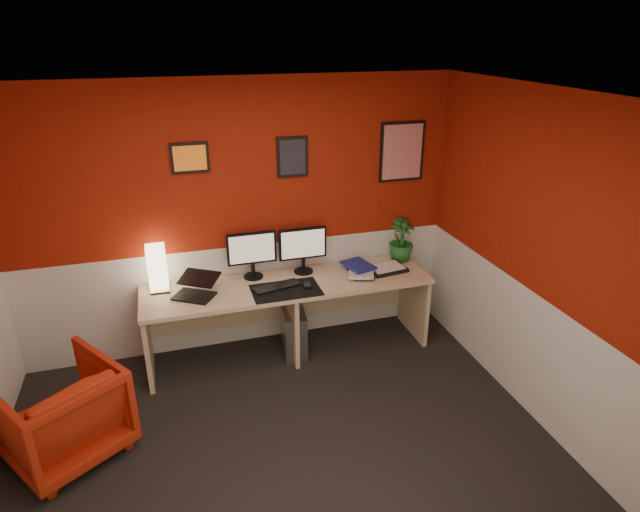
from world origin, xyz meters
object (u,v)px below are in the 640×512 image
(desk, at_px, (289,318))
(zen_tray, at_px, (386,269))
(monitor_right, at_px, (303,243))
(potted_plant, at_px, (401,240))
(armchair, at_px, (61,413))
(laptop, at_px, (193,285))
(pc_tower, at_px, (294,331))
(monitor_left, at_px, (252,248))
(shoji_lamp, at_px, (158,270))

(desk, xyz_separation_m, zen_tray, (0.96, -0.00, 0.38))
(desk, bearing_deg, monitor_right, 45.06)
(potted_plant, height_order, armchair, potted_plant)
(laptop, height_order, potted_plant, potted_plant)
(pc_tower, bearing_deg, monitor_right, 58.56)
(laptop, bearing_deg, potted_plant, 38.46)
(monitor_left, distance_m, zen_tray, 1.29)
(zen_tray, relative_size, potted_plant, 0.81)
(monitor_right, height_order, potted_plant, monitor_right)
(desk, xyz_separation_m, monitor_right, (0.19, 0.19, 0.66))
(laptop, height_order, armchair, laptop)
(monitor_right, height_order, armchair, monitor_right)
(shoji_lamp, height_order, armchair, shoji_lamp)
(laptop, height_order, pc_tower, laptop)
(zen_tray, bearing_deg, pc_tower, 179.76)
(monitor_left, relative_size, armchair, 0.76)
(shoji_lamp, bearing_deg, zen_tray, -5.15)
(desk, xyz_separation_m, armchair, (-1.86, -0.81, -0.02))
(shoji_lamp, xyz_separation_m, zen_tray, (2.07, -0.19, -0.18))
(desk, distance_m, pc_tower, 0.15)
(desk, distance_m, potted_plant, 1.33)
(desk, relative_size, shoji_lamp, 6.50)
(monitor_right, bearing_deg, armchair, -154.12)
(monitor_right, bearing_deg, pc_tower, -128.61)
(shoji_lamp, height_order, laptop, shoji_lamp)
(desk, bearing_deg, potted_plant, 8.75)
(monitor_right, distance_m, zen_tray, 0.83)
(pc_tower, bearing_deg, potted_plant, 16.15)
(laptop, relative_size, monitor_left, 0.57)
(shoji_lamp, relative_size, pc_tower, 0.89)
(desk, distance_m, laptop, 0.96)
(desk, height_order, monitor_right, monitor_right)
(shoji_lamp, xyz_separation_m, armchair, (-0.75, -0.99, -0.58))
(desk, relative_size, laptop, 7.88)
(zen_tray, xyz_separation_m, armchair, (-2.82, -0.80, -0.40))
(shoji_lamp, relative_size, zen_tray, 1.14)
(desk, height_order, zen_tray, zen_tray)
(zen_tray, bearing_deg, shoji_lamp, 174.85)
(desk, height_order, monitor_left, monitor_left)
(monitor_right, bearing_deg, potted_plant, -0.60)
(shoji_lamp, distance_m, potted_plant, 2.29)
(shoji_lamp, relative_size, laptop, 1.21)
(monitor_left, xyz_separation_m, pc_tower, (0.32, -0.21, -0.80))
(shoji_lamp, distance_m, monitor_right, 1.31)
(shoji_lamp, height_order, potted_plant, potted_plant)
(potted_plant, xyz_separation_m, armchair, (-3.04, -0.99, -0.60))
(desk, distance_m, monitor_left, 0.74)
(armchair, bearing_deg, pc_tower, 169.09)
(potted_plant, bearing_deg, armchair, -162.03)
(laptop, relative_size, pc_tower, 0.73)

